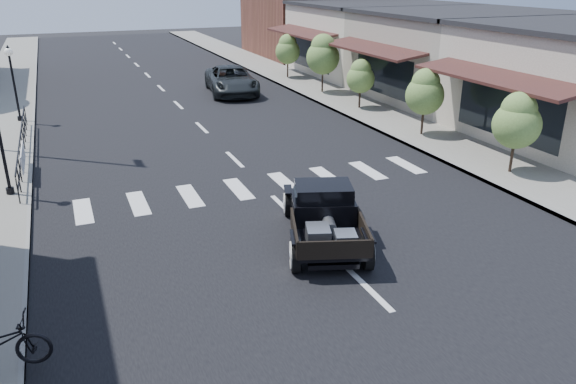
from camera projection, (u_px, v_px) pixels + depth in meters
name	position (u px, v px, depth m)	size (l,w,h in m)	color
ground	(312.00, 235.00, 15.07)	(120.00, 120.00, 0.00)	black
road	(187.00, 113.00, 27.98)	(14.00, 80.00, 0.02)	black
road_markings	(214.00, 139.00, 23.68)	(12.00, 60.00, 0.06)	silver
sidewalk_right	(339.00, 99.00, 30.96)	(3.00, 80.00, 0.15)	gray
storefront_mid	(463.00, 57.00, 30.74)	(10.00, 9.00, 4.50)	#ABA08F
storefront_far	(378.00, 40.00, 38.49)	(10.00, 9.00, 4.50)	beige
far_building_right	(322.00, 12.00, 46.82)	(11.00, 10.00, 7.00)	brown
railing	(22.00, 143.00, 20.86)	(0.08, 10.00, 1.00)	black
banner	(24.00, 164.00, 19.23)	(0.04, 2.20, 0.60)	silver
lamp_post_b	(0.00, 141.00, 16.86)	(0.36, 0.36, 3.43)	black
lamp_post_c	(14.00, 84.00, 25.47)	(0.36, 0.36, 3.43)	black
small_tree_a	(515.00, 134.00, 18.93)	(1.60, 1.60, 2.67)	#5D7F3A
small_tree_b	(424.00, 103.00, 23.43)	(1.60, 1.60, 2.67)	#5D7F3A
small_tree_c	(360.00, 85.00, 28.16)	(1.40, 1.40, 2.34)	#5D7F3A
small_tree_d	(323.00, 64.00, 31.78)	(1.87, 1.87, 3.12)	#5D7F3A
small_tree_e	(288.00, 57.00, 36.37)	(1.59, 1.59, 2.64)	#5D7F3A
hotrod_pickup	(324.00, 214.00, 14.48)	(2.08, 4.46, 1.55)	black
second_car	(231.00, 81.00, 32.25)	(2.56, 5.55, 1.54)	black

